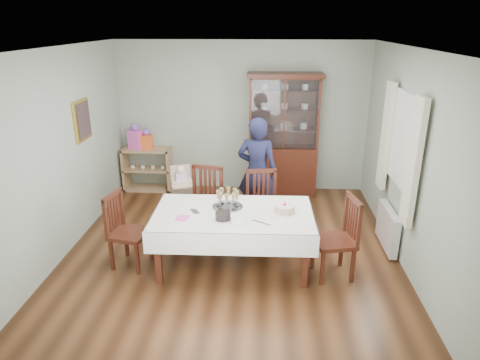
# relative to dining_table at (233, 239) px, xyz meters

# --- Properties ---
(floor) EXTENTS (5.00, 5.00, 0.00)m
(floor) POSITION_rel_dining_table_xyz_m (-0.06, 0.31, -0.38)
(floor) COLOR #593319
(floor) RESTS_ON ground
(room_shell) EXTENTS (5.00, 5.00, 5.00)m
(room_shell) POSITION_rel_dining_table_xyz_m (-0.06, 0.84, 1.32)
(room_shell) COLOR #9EAA99
(room_shell) RESTS_ON floor
(dining_table) EXTENTS (2.02, 1.19, 0.76)m
(dining_table) POSITION_rel_dining_table_xyz_m (0.00, 0.00, 0.00)
(dining_table) COLOR #421A10
(dining_table) RESTS_ON floor
(china_cabinet) EXTENTS (1.30, 0.48, 2.18)m
(china_cabinet) POSITION_rel_dining_table_xyz_m (0.69, 2.57, 0.74)
(china_cabinet) COLOR #421A10
(china_cabinet) RESTS_ON floor
(sideboard) EXTENTS (0.90, 0.38, 0.80)m
(sideboard) POSITION_rel_dining_table_xyz_m (-1.81, 2.59, 0.02)
(sideboard) COLOR tan
(sideboard) RESTS_ON floor
(picture_frame) EXTENTS (0.04, 0.48, 0.58)m
(picture_frame) POSITION_rel_dining_table_xyz_m (-2.28, 1.11, 1.27)
(picture_frame) COLOR gold
(picture_frame) RESTS_ON room_shell
(window) EXTENTS (0.04, 1.02, 1.22)m
(window) POSITION_rel_dining_table_xyz_m (2.16, 0.61, 1.17)
(window) COLOR white
(window) RESTS_ON room_shell
(curtain_left) EXTENTS (0.07, 0.30, 1.55)m
(curtain_left) POSITION_rel_dining_table_xyz_m (2.10, -0.01, 1.07)
(curtain_left) COLOR silver
(curtain_left) RESTS_ON room_shell
(curtain_right) EXTENTS (0.07, 0.30, 1.55)m
(curtain_right) POSITION_rel_dining_table_xyz_m (2.10, 1.23, 1.07)
(curtain_right) COLOR silver
(curtain_right) RESTS_ON room_shell
(radiator) EXTENTS (0.10, 0.80, 0.55)m
(radiator) POSITION_rel_dining_table_xyz_m (2.10, 0.61, -0.08)
(radiator) COLOR white
(radiator) RESTS_ON floor
(chair_far_left) EXTENTS (0.56, 0.56, 1.07)m
(chair_far_left) POSITION_rel_dining_table_xyz_m (-0.48, 0.69, -0.07)
(chair_far_left) COLOR #421A10
(chair_far_left) RESTS_ON floor
(chair_far_right) EXTENTS (0.52, 0.52, 1.02)m
(chair_far_right) POSITION_rel_dining_table_xyz_m (0.36, 0.73, -0.08)
(chair_far_right) COLOR #421A10
(chair_far_right) RESTS_ON floor
(chair_end_left) EXTENTS (0.52, 0.52, 0.98)m
(chair_end_left) POSITION_rel_dining_table_xyz_m (-1.34, -0.06, -0.09)
(chair_end_left) COLOR #421A10
(chair_end_left) RESTS_ON floor
(chair_end_right) EXTENTS (0.55, 0.55, 1.03)m
(chair_end_right) POSITION_rel_dining_table_xyz_m (1.26, -0.14, -0.08)
(chair_end_right) COLOR #421A10
(chair_end_right) RESTS_ON floor
(woman) EXTENTS (0.68, 0.51, 1.69)m
(woman) POSITION_rel_dining_table_xyz_m (0.27, 1.32, 0.46)
(woman) COLOR black
(woman) RESTS_ON floor
(high_chair) EXTENTS (0.52, 0.52, 0.93)m
(high_chair) POSITION_rel_dining_table_xyz_m (-0.89, 1.25, -0.02)
(high_chair) COLOR black
(high_chair) RESTS_ON floor
(champagne_tray) EXTENTS (0.39, 0.39, 0.24)m
(champagne_tray) POSITION_rel_dining_table_xyz_m (-0.08, 0.14, 0.45)
(champagne_tray) COLOR silver
(champagne_tray) RESTS_ON dining_table
(birthday_cake) EXTENTS (0.29, 0.29, 0.20)m
(birthday_cake) POSITION_rel_dining_table_xyz_m (0.64, 0.02, 0.43)
(birthday_cake) COLOR white
(birthday_cake) RESTS_ON dining_table
(plate_stack_dark) EXTENTS (0.19, 0.19, 0.09)m
(plate_stack_dark) POSITION_rel_dining_table_xyz_m (-0.11, -0.20, 0.42)
(plate_stack_dark) COLOR black
(plate_stack_dark) RESTS_ON dining_table
(plate_stack_white) EXTENTS (0.26, 0.26, 0.09)m
(plate_stack_white) POSITION_rel_dining_table_xyz_m (0.09, -0.28, 0.42)
(plate_stack_white) COLOR white
(plate_stack_white) RESTS_ON dining_table
(napkin_stack) EXTENTS (0.15, 0.15, 0.02)m
(napkin_stack) POSITION_rel_dining_table_xyz_m (-0.60, -0.22, 0.38)
(napkin_stack) COLOR #EE57BF
(napkin_stack) RESTS_ON dining_table
(cutlery) EXTENTS (0.17, 0.19, 0.01)m
(cutlery) POSITION_rel_dining_table_xyz_m (-0.51, -0.01, 0.38)
(cutlery) COLOR silver
(cutlery) RESTS_ON dining_table
(cake_knife) EXTENTS (0.23, 0.14, 0.01)m
(cake_knife) POSITION_rel_dining_table_xyz_m (0.36, -0.28, 0.38)
(cake_knife) COLOR silver
(cake_knife) RESTS_ON dining_table
(gift_bag_pink) EXTENTS (0.29, 0.24, 0.47)m
(gift_bag_pink) POSITION_rel_dining_table_xyz_m (-1.98, 2.57, 0.62)
(gift_bag_pink) COLOR #EE57BF
(gift_bag_pink) RESTS_ON sideboard
(gift_bag_orange) EXTENTS (0.21, 0.16, 0.37)m
(gift_bag_orange) POSITION_rel_dining_table_xyz_m (-1.77, 2.57, 0.58)
(gift_bag_orange) COLOR #E85A24
(gift_bag_orange) RESTS_ON sideboard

